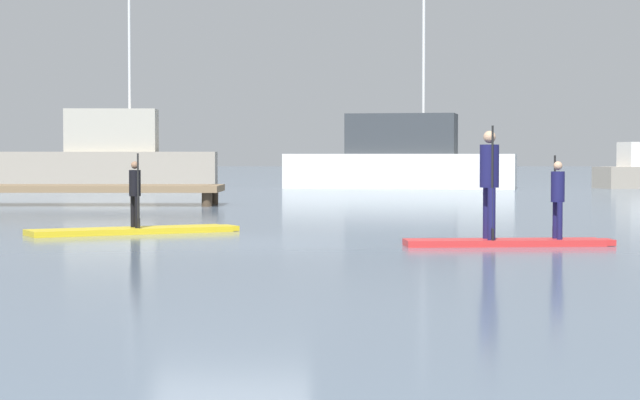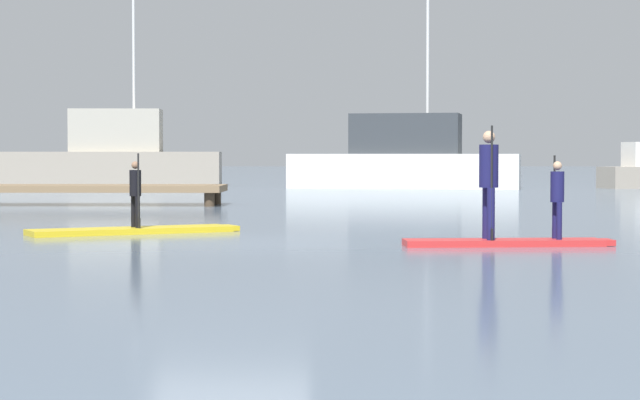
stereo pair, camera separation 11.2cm
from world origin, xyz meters
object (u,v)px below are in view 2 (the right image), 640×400
Objects in this scene: fishing_boat_green_midground at (114,159)px; paddleboard_near at (135,230)px; paddler_child_front at (557,195)px; fishing_boat_white_large at (405,160)px; paddler_child_solo at (136,190)px; paddleboard_far at (508,243)px; paddler_adult at (489,177)px.

paddleboard_near is at bearing -78.38° from fishing_boat_green_midground.
fishing_boat_white_large is (-0.78, 30.74, 0.40)m from paddler_child_front.
paddler_child_front reaches higher than paddleboard_near.
fishing_boat_green_midground is (-13.34, 33.74, 0.44)m from paddler_child_front.
paddler_child_solo is (0.02, -0.00, 0.71)m from paddleboard_near.
paddleboard_near and paddleboard_far have the same top height.
fishing_boat_white_large is at bearing 90.04° from paddleboard_far.
paddler_child_front is 0.14× the size of fishing_boat_green_midground.
fishing_boat_white_large reaches higher than paddler_child_front.
paddleboard_near is 28.74m from fishing_boat_white_large.
paddler_child_solo is 6.81m from paddleboard_far.
paddler_child_front reaches higher than paddleboard_far.
fishing_boat_white_large is at bearing 77.57° from paddleboard_near.
paddler_adult is (-0.30, -0.03, 1.00)m from paddleboard_far.
fishing_boat_white_large is at bearing 77.61° from paddler_child_solo.
paddler_child_solo is at bearing -78.35° from fishing_boat_green_midground.
fishing_boat_white_large is (6.16, 28.05, 0.41)m from paddler_child_solo.
paddler_child_solo reaches higher than paddler_child_front.
paddler_adult is at bearing -25.43° from paddler_child_solo.
paddler_child_solo is 0.14× the size of fishing_boat_white_large.
paddleboard_near is 6.61m from paddler_adult.
paddler_adult is 30.85m from fishing_boat_white_large.
paddler_child_solo is 0.41× the size of paddleboard_far.
paddleboard_far is 30.84m from fishing_boat_white_large.
paddleboard_near is 2.79× the size of paddler_child_solo.
fishing_boat_white_large is at bearing 91.45° from paddler_child_front.
paddler_child_solo is at bearing 155.90° from paddleboard_far.
paddler_child_front is at bearing -68.43° from fishing_boat_green_midground.
fishing_boat_white_large is at bearing 89.48° from paddler_adult.
paddler_adult is 1.35× the size of paddler_child_front.
paddleboard_far is (6.20, -2.77, 0.00)m from paddleboard_near.
paddleboard_far is 0.34× the size of fishing_boat_green_midground.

